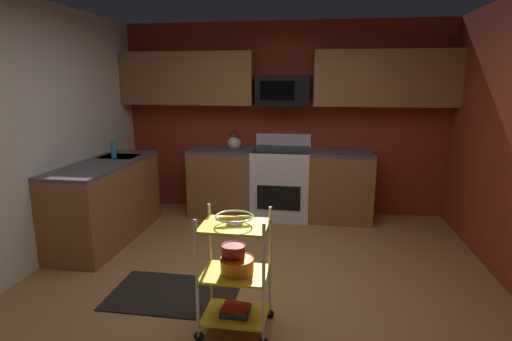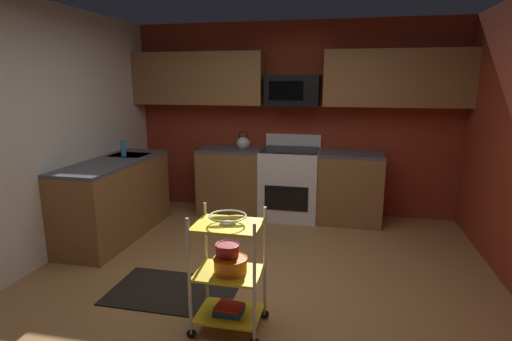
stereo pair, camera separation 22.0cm
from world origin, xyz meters
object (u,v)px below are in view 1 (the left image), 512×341
object	(u,v)px
oven_range	(281,182)
book_stack	(236,310)
fruit_bowl	(234,218)
microwave	(283,90)
kettle	(234,143)
dish_soap_bottle	(113,150)
rolling_cart	(235,274)
mixing_bowl_large	(237,265)
mixing_bowl_small	(233,250)

from	to	relation	value
oven_range	book_stack	world-z (taller)	oven_range
fruit_bowl	book_stack	world-z (taller)	fruit_bowl
microwave	book_stack	world-z (taller)	microwave
kettle	dish_soap_bottle	xyz separation A→B (m)	(-1.28, -0.87, 0.02)
rolling_cart	mixing_bowl_large	size ratio (longest dim) A/B	3.63
kettle	microwave	bearing A→B (deg)	9.58
oven_range	dish_soap_bottle	xyz separation A→B (m)	(-1.93, -0.87, 0.54)
fruit_bowl	dish_soap_bottle	bearing A→B (deg)	136.09
rolling_cart	kettle	bearing A→B (deg)	101.91
oven_range	dish_soap_bottle	bearing A→B (deg)	-155.67
rolling_cart	mixing_bowl_small	world-z (taller)	rolling_cart
microwave	rolling_cart	distance (m)	3.02
rolling_cart	mixing_bowl_large	xyz separation A→B (m)	(0.01, -0.00, 0.07)
microwave	dish_soap_bottle	size ratio (longest dim) A/B	3.50
mixing_bowl_large	mixing_bowl_small	world-z (taller)	mixing_bowl_small
microwave	rolling_cart	size ratio (longest dim) A/B	0.77
kettle	dish_soap_bottle	size ratio (longest dim) A/B	1.32
oven_range	mixing_bowl_small	world-z (taller)	oven_range
book_stack	kettle	xyz separation A→B (m)	(-0.56, 2.64, 0.84)
microwave	mixing_bowl_small	xyz separation A→B (m)	(-0.10, -2.71, -1.08)
rolling_cart	dish_soap_bottle	bearing A→B (deg)	136.09
rolling_cart	book_stack	world-z (taller)	rolling_cart
microwave	book_stack	distance (m)	3.15
rolling_cart	dish_soap_bottle	size ratio (longest dim) A/B	4.57
fruit_bowl	kettle	xyz separation A→B (m)	(-0.56, 2.64, 0.12)
fruit_bowl	book_stack	bearing A→B (deg)	0.00
mixing_bowl_large	mixing_bowl_small	xyz separation A→B (m)	(-0.03, 0.04, 0.10)
dish_soap_bottle	rolling_cart	bearing A→B (deg)	-43.91
mixing_bowl_large	kettle	xyz separation A→B (m)	(-0.57, 2.64, 0.48)
oven_range	book_stack	bearing A→B (deg)	-91.87
microwave	kettle	xyz separation A→B (m)	(-0.64, -0.11, -0.70)
rolling_cart	dish_soap_bottle	world-z (taller)	dish_soap_bottle
book_stack	mixing_bowl_large	bearing A→B (deg)	0.00
oven_range	mixing_bowl_small	size ratio (longest dim) A/B	6.04
microwave	book_stack	xyz separation A→B (m)	(-0.09, -2.75, -1.54)
kettle	mixing_bowl_large	bearing A→B (deg)	-77.78
dish_soap_bottle	mixing_bowl_large	bearing A→B (deg)	-43.68
microwave	fruit_bowl	world-z (taller)	microwave
oven_range	book_stack	xyz separation A→B (m)	(-0.09, -2.64, -0.32)
rolling_cart	mixing_bowl_large	bearing A→B (deg)	-0.00
oven_range	fruit_bowl	xyz separation A→B (m)	(-0.09, -2.64, 0.40)
microwave	kettle	bearing A→B (deg)	-170.42
microwave	mixing_bowl_small	bearing A→B (deg)	-92.21
mixing_bowl_small	oven_range	bearing A→B (deg)	87.69
oven_range	kettle	bearing A→B (deg)	-179.66
rolling_cart	kettle	xyz separation A→B (m)	(-0.56, 2.64, 0.55)
mixing_bowl_large	dish_soap_bottle	bearing A→B (deg)	136.32
book_stack	dish_soap_bottle	world-z (taller)	dish_soap_bottle
mixing_bowl_small	kettle	world-z (taller)	kettle
book_stack	oven_range	bearing A→B (deg)	88.13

